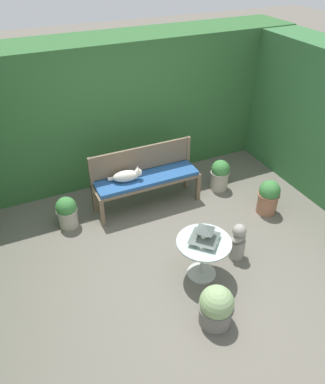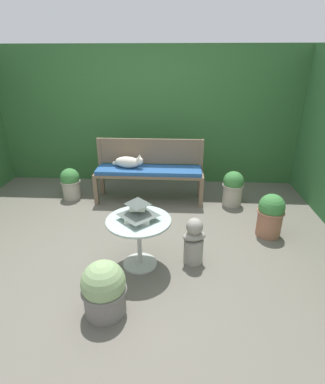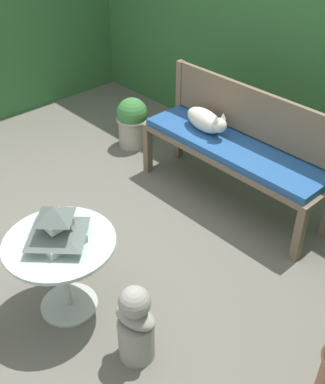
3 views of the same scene
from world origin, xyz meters
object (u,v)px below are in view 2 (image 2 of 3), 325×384
Objects in this scene: potted_plant_path_edge at (104,289)px; potted_plant_table_far at (233,188)px; potted_plant_table_near at (71,183)px; potted_plant_bench_left at (270,214)px; pagoda_birdhouse at (138,210)px; cat at (129,162)px; garden_bench at (149,173)px; patio_table at (139,230)px; garden_bust at (194,242)px.

potted_plant_table_far is at bearing 57.41° from potted_plant_path_edge.
potted_plant_table_near is 0.89× the size of potted_plant_bench_left.
pagoda_birdhouse reaches higher than potted_plant_path_edge.
cat reaches higher than potted_plant_table_near.
garden_bench is 1.82m from potted_plant_bench_left.
pagoda_birdhouse reaches higher than patio_table.
potted_plant_bench_left reaches higher than garden_bust.
potted_plant_bench_left is at bearing -17.68° from cat.
garden_bust is (0.62, -1.51, -0.20)m from garden_bench.
potted_plant_bench_left is 2.19m from potted_plant_path_edge.
garden_bust is (0.56, 0.08, -0.18)m from patio_table.
potted_plant_bench_left reaches higher than garden_bench.
garden_bust is 1.08m from potted_plant_path_edge.
potted_plant_table_near is (-1.29, 1.61, -0.40)m from pagoda_birdhouse.
cat is at bearing 0.00° from potted_plant_table_near.
patio_table is 2.03× the size of pagoda_birdhouse.
garden_bust is 2.40m from potted_plant_table_near.
potted_plant_table_near is at bearing 178.00° from potted_plant_table_far.
cat is at bearing 102.68° from patio_table.
garden_bust is 1.13m from potted_plant_bench_left.
potted_plant_path_edge is at bearing -93.88° from garden_bench.
potted_plant_path_edge is (-0.21, -0.67, -0.41)m from pagoda_birdhouse.
garden_bench is 1.26m from potted_plant_table_far.
garden_bust is at bearing 43.98° from potted_plant_path_edge.
potted_plant_table_near is (-1.23, 0.02, -0.20)m from garden_bench.
pagoda_birdhouse reaches higher than potted_plant_table_far.
cat is 1.51× the size of pagoda_birdhouse.
pagoda_birdhouse is 0.70m from garden_bust.
potted_plant_table_near is 2.52m from potted_plant_path_edge.
potted_plant_table_far is at bearing 52.05° from patio_table.
potted_plant_bench_left is (2.80, -0.92, 0.03)m from potted_plant_table_near.
garden_bench is 1.61m from pagoda_birdhouse.
pagoda_birdhouse is (0.06, -1.60, 0.20)m from garden_bench.
garden_bench and garden_bust have the same top height.
potted_plant_table_far reaches higher than potted_plant_table_near.
potted_plant_table_near is 2.48m from potted_plant_table_far.
potted_plant_table_far is (1.55, -0.09, -0.34)m from cat.
cat is 2.31m from potted_plant_path_edge.
garden_bench is at bearing 92.08° from pagoda_birdhouse.
potted_plant_table_near is at bearing 179.27° from garden_bench.
garden_bust is at bearing -39.56° from potted_plant_table_near.
potted_plant_bench_left is (1.57, -0.91, -0.17)m from garden_bench.
garden_bust is at bearing 8.31° from pagoda_birdhouse.
potted_plant_bench_left is at bearing 24.48° from pagoda_birdhouse.
garden_bust reaches higher than potted_plant_path_edge.
garden_bench is 3.09× the size of potted_plant_table_far.
garden_bench is at bearing 92.08° from patio_table.
garden_bust is 1.08× the size of potted_plant_table_near.
cat is 1.66m from patio_table.
potted_plant_table_near is at bearing 126.36° from garden_bust.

